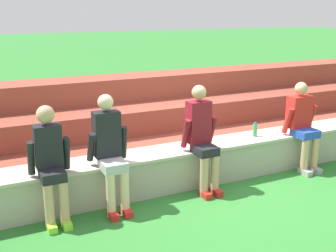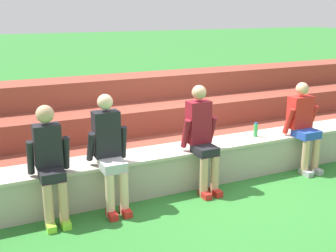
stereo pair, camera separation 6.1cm
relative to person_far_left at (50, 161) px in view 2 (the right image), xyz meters
name	(u,v)px [view 2 (the right image)]	position (x,y,z in m)	size (l,w,h in m)	color
ground_plane	(218,185)	(2.32, 0.02, -0.74)	(80.00, 80.00, 0.00)	#2D752D
stone_seating_wall	(210,160)	(2.32, 0.28, -0.45)	(8.51, 0.56, 0.55)	#A8A08E
brick_bleachers	(161,120)	(2.32, 2.00, -0.25)	(11.86, 2.20, 1.26)	brown
person_far_left	(50,161)	(0.00, 0.00, 0.00)	(0.49, 0.53, 1.39)	tan
person_left_of_center	(110,150)	(0.72, 0.02, 0.02)	(0.50, 0.60, 1.44)	beige
person_center	(202,136)	(2.02, 0.02, 0.03)	(0.49, 0.58, 1.45)	tan
person_right_of_center	(304,124)	(3.81, 0.02, -0.01)	(0.55, 0.55, 1.36)	tan
water_bottle_mid_right	(256,130)	(3.12, 0.28, -0.09)	(0.06, 0.06, 0.22)	green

